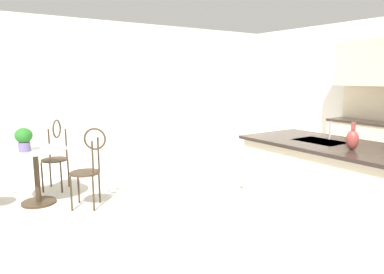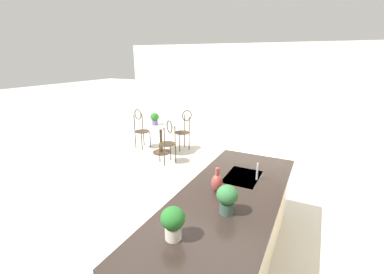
{
  "view_description": "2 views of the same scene",
  "coord_description": "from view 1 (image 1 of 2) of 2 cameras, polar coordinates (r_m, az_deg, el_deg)",
  "views": [
    {
      "loc": [
        2.33,
        -2.73,
        1.68
      ],
      "look_at": [
        -0.73,
        -0.67,
        1.05
      ],
      "focal_mm": 33.17,
      "sensor_mm": 36.0,
      "label": 1
    },
    {
      "loc": [
        2.72,
        1.62,
        2.38
      ],
      "look_at": [
        -0.73,
        -0.1,
        1.18
      ],
      "focal_mm": 24.46,
      "sensor_mm": 36.0,
      "label": 2
    }
  ],
  "objects": [
    {
      "name": "vase_on_counter",
      "position": [
        4.07,
        24.39,
        -0.34
      ],
      "size": [
        0.13,
        0.13,
        0.29
      ],
      "color": "#993D38",
      "rests_on": "kitchen_island"
    },
    {
      "name": "potted_plant_on_table",
      "position": [
        4.96,
        -25.43,
        -0.13
      ],
      "size": [
        0.21,
        0.21,
        0.3
      ],
      "color": "#7A669E",
      "rests_on": "bistro_table"
    },
    {
      "name": "kitchen_island",
      "position": [
        4.3,
        25.48,
        -7.68
      ],
      "size": [
        2.8,
        1.06,
        0.92
      ],
      "color": "beige",
      "rests_on": "ground"
    },
    {
      "name": "chair_near_window",
      "position": [
        5.67,
        -21.06,
        -2.17
      ],
      "size": [
        0.53,
        0.53,
        1.04
      ],
      "color": "#3D2D1E",
      "rests_on": "ground"
    },
    {
      "name": "wall_left_window",
      "position": [
        7.14,
        -11.58,
        6.9
      ],
      "size": [
        0.12,
        7.8,
        2.7
      ],
      "primitive_type": "cube",
      "color": "silver",
      "rests_on": "ground"
    },
    {
      "name": "sink_faucet",
      "position": [
        4.61,
        21.29,
        0.96
      ],
      "size": [
        0.02,
        0.02,
        0.22
      ],
      "primitive_type": "cylinder",
      "color": "#B2B5BA",
      "rests_on": "kitchen_island"
    },
    {
      "name": "chair_by_island",
      "position": [
        4.72,
        -16.25,
        -4.21
      ],
      "size": [
        0.53,
        0.53,
        1.04
      ],
      "color": "#3D2D1E",
      "rests_on": "ground"
    },
    {
      "name": "bistro_table",
      "position": [
        5.12,
        -23.72,
        -5.03
      ],
      "size": [
        0.8,
        0.8,
        0.74
      ],
      "color": "#3D2D1E",
      "rests_on": "ground"
    },
    {
      "name": "ground_plane",
      "position": [
        3.97,
        14.55,
        -15.65
      ],
      "size": [
        40.0,
        40.0,
        0.0
      ],
      "primitive_type": "plane",
      "color": "beige"
    }
  ]
}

